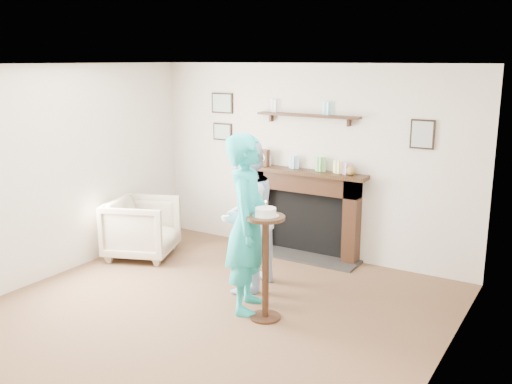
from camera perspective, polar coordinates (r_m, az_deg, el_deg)
ground at (r=5.81m, az=-6.10°, el=-12.95°), size 5.00×5.00×0.00m
room_shell at (r=5.85m, az=-2.41°, el=4.06°), size 4.54×5.02×2.52m
armchair at (r=7.76m, az=-11.21°, el=-6.27°), size 1.09×1.08×0.77m
man at (r=6.59m, az=-1.09°, el=-9.59°), size 0.70×0.87×1.72m
woman at (r=6.10m, az=-0.80°, el=-11.51°), size 0.66×0.79×1.84m
pedestal_table at (r=5.60m, az=0.96°, el=-5.51°), size 0.38×0.38×1.22m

